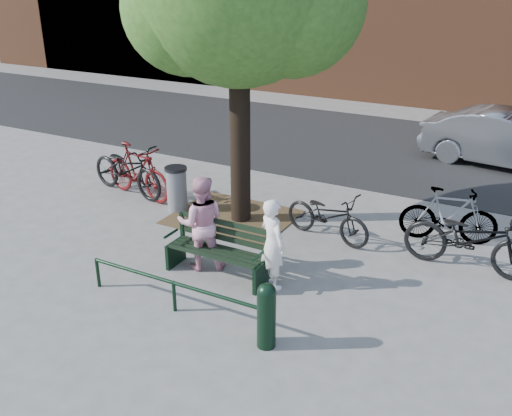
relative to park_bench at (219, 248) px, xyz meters
The scene contains 15 objects.
ground 0.49m from the park_bench, 90.00° to the right, with size 90.00×90.00×0.00m, color gray.
dirt_pit 2.39m from the park_bench, 115.24° to the left, with size 2.40×2.00×0.02m, color brown.
road 8.43m from the park_bench, 90.00° to the left, with size 40.00×7.00×0.01m, color black.
park_bench is the anchor object (origin of this frame).
guard_railing 1.28m from the park_bench, 90.00° to the right, with size 3.06×0.06×0.51m.
person_left 0.99m from the park_bench, ahead, with size 0.55×0.36×1.51m, color white.
person_right 0.52m from the park_bench, 169.56° to the left, with size 0.80×0.62×1.65m, color pink.
bollard 2.12m from the park_bench, 40.94° to the right, with size 0.26×0.26×0.97m.
litter_bin 2.95m from the park_bench, 139.31° to the left, with size 0.47×0.47×0.95m.
bicycle_a 4.36m from the park_bench, 150.00° to the left, with size 0.77×2.21×1.16m, color black.
bicycle_b 4.03m from the park_bench, 148.26° to the left, with size 0.57×2.02×1.22m, color #4E0B0B.
bicycle_c 2.38m from the park_bench, 63.09° to the left, with size 0.63×1.80×0.95m, color black.
bicycle_d 4.36m from the park_bench, 44.83° to the left, with size 0.50×1.77×1.06m, color gray.
bicycle_e 4.20m from the park_bench, 30.32° to the left, with size 0.77×2.20×1.15m, color black.
parked_car 9.04m from the park_bench, 66.78° to the left, with size 1.50×4.31×1.42m, color slate.
Camera 1 is at (4.53, -7.04, 4.76)m, focal length 40.00 mm.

